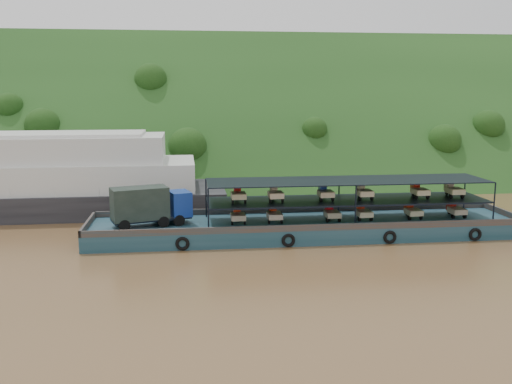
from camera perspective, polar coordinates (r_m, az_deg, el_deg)
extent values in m
plane|color=brown|center=(46.86, 2.88, -4.45)|extent=(160.00, 160.00, 0.00)
cube|color=#193A15|center=(81.91, -1.38, 1.88)|extent=(140.00, 39.60, 39.60)
cube|color=#123541|center=(47.24, 4.90, -3.60)|extent=(35.00, 7.00, 1.20)
cube|color=#592D19|center=(50.30, 4.13, -1.75)|extent=(35.00, 0.20, 0.50)
cube|color=#592D19|center=(43.81, 5.82, -3.57)|extent=(35.00, 0.20, 0.50)
cube|color=#592D19|center=(53.34, 23.55, -1.89)|extent=(0.20, 7.00, 0.50)
cube|color=#592D19|center=(46.76, -16.49, -3.06)|extent=(0.20, 7.00, 0.50)
torus|color=black|center=(42.86, -7.37, -5.16)|extent=(1.06, 0.26, 1.06)
torus|color=black|center=(43.50, 3.26, -4.86)|extent=(1.06, 0.26, 1.06)
torus|color=black|center=(45.56, 13.24, -4.42)|extent=(1.06, 0.26, 1.06)
torus|color=black|center=(48.39, 21.07, -3.99)|extent=(1.06, 0.26, 1.06)
cylinder|color=black|center=(44.62, -13.04, -3.27)|extent=(0.95, 0.56, 0.90)
cylinder|color=black|center=(46.43, -13.47, -2.76)|extent=(0.95, 0.56, 0.90)
cylinder|color=black|center=(45.25, -9.24, -2.95)|extent=(0.95, 0.56, 0.90)
cylinder|color=black|center=(47.04, -9.82, -2.47)|extent=(0.95, 0.56, 0.90)
cylinder|color=black|center=(45.57, -7.71, -2.82)|extent=(0.95, 0.56, 0.90)
cylinder|color=black|center=(47.34, -8.34, -2.34)|extent=(0.95, 0.56, 0.90)
cube|color=black|center=(45.95, -10.41, -2.61)|extent=(6.41, 3.65, 0.18)
cube|color=navy|center=(46.31, -7.64, -1.13)|extent=(2.08, 2.50, 1.97)
cube|color=black|center=(46.45, -6.75, -0.63)|extent=(0.57, 1.73, 0.81)
cube|color=black|center=(45.50, -11.56, -1.11)|extent=(4.74, 3.30, 2.51)
cube|color=black|center=(47.59, 9.07, -0.81)|extent=(23.00, 5.00, 0.12)
cube|color=black|center=(47.30, 9.12, 1.14)|extent=(23.00, 5.00, 0.08)
cylinder|color=black|center=(43.36, -4.79, -1.80)|extent=(0.12, 0.12, 3.30)
cylinder|color=black|center=(48.26, -5.01, -0.57)|extent=(0.12, 0.12, 3.30)
cylinder|color=black|center=(45.24, 9.93, -1.42)|extent=(0.12, 0.12, 3.30)
cylinder|color=black|center=(49.95, 8.29, -0.28)|extent=(0.12, 0.12, 3.30)
cylinder|color=black|center=(49.77, 22.72, -1.01)|extent=(0.12, 0.12, 3.30)
cylinder|color=black|center=(54.09, 20.13, 0.00)|extent=(0.12, 0.12, 3.30)
cylinder|color=black|center=(47.26, -1.96, -2.49)|extent=(0.12, 0.52, 0.52)
cylinder|color=black|center=(45.48, -2.39, -3.00)|extent=(0.14, 0.52, 0.52)
cylinder|color=black|center=(45.56, -1.14, -2.97)|extent=(0.14, 0.52, 0.52)
cube|color=#CDB591|center=(45.78, -1.81, -2.47)|extent=(1.15, 1.50, 0.44)
cube|color=red|center=(46.86, -1.93, -1.95)|extent=(0.55, 0.80, 0.80)
cube|color=red|center=(46.56, -1.91, -1.40)|extent=(0.50, 0.10, 0.10)
cylinder|color=black|center=(47.60, 1.61, -2.40)|extent=(0.12, 0.52, 0.52)
cylinder|color=black|center=(45.79, 1.32, -2.90)|extent=(0.14, 0.52, 0.52)
cylinder|color=black|center=(45.94, 2.55, -2.87)|extent=(0.14, 0.52, 0.52)
cube|color=beige|center=(46.13, 1.87, -2.38)|extent=(1.15, 1.50, 0.44)
cube|color=red|center=(47.20, 1.66, -1.86)|extent=(0.55, 0.80, 0.80)
cube|color=red|center=(46.91, 1.70, -1.31)|extent=(0.50, 0.10, 0.10)
cylinder|color=black|center=(48.53, 7.20, -2.23)|extent=(0.12, 0.52, 0.52)
cylinder|color=black|center=(46.70, 7.14, -2.72)|extent=(0.14, 0.52, 0.52)
cylinder|color=black|center=(46.95, 8.33, -2.68)|extent=(0.14, 0.52, 0.52)
cube|color=tan|center=(47.08, 7.64, -2.20)|extent=(1.15, 1.50, 0.44)
cube|color=red|center=(48.13, 7.30, -1.70)|extent=(0.55, 0.80, 0.80)
cube|color=red|center=(47.84, 7.37, -1.17)|extent=(0.50, 0.10, 0.10)
cylinder|color=black|center=(49.24, 10.24, -2.13)|extent=(0.12, 0.52, 0.52)
cylinder|color=black|center=(47.42, 10.29, -2.61)|extent=(0.14, 0.52, 0.52)
cylinder|color=black|center=(47.72, 11.44, -2.57)|extent=(0.14, 0.52, 0.52)
cube|color=beige|center=(47.82, 10.76, -2.10)|extent=(1.15, 1.50, 0.44)
cube|color=red|center=(48.85, 10.36, -1.61)|extent=(0.55, 0.80, 0.80)
cube|color=red|center=(48.57, 10.45, -1.08)|extent=(0.50, 0.10, 0.10)
cylinder|color=black|center=(50.65, 14.86, -1.97)|extent=(0.12, 0.52, 0.52)
cylinder|color=black|center=(48.83, 15.09, -2.43)|extent=(0.14, 0.52, 0.52)
cylinder|color=black|center=(49.21, 16.17, -2.39)|extent=(0.14, 0.52, 0.52)
cube|color=beige|center=(49.27, 15.49, -1.94)|extent=(1.15, 1.50, 0.44)
cube|color=red|center=(50.27, 15.01, -1.46)|extent=(0.55, 0.80, 0.80)
cube|color=red|center=(49.99, 15.12, -0.95)|extent=(0.50, 0.10, 0.10)
cylinder|color=black|center=(52.17, 18.76, -1.83)|extent=(0.12, 0.52, 0.52)
cylinder|color=black|center=(50.37, 19.12, -2.26)|extent=(0.14, 0.52, 0.52)
cylinder|color=black|center=(50.82, 20.13, -2.22)|extent=(0.14, 0.52, 0.52)
cube|color=beige|center=(50.83, 19.48, -1.78)|extent=(1.15, 1.50, 0.44)
cube|color=#B9170C|center=(51.80, 18.93, -1.33)|extent=(0.55, 0.80, 0.80)
cube|color=#B9170C|center=(51.54, 19.06, -0.83)|extent=(0.50, 0.10, 0.10)
cylinder|color=black|center=(46.92, -1.91, -0.44)|extent=(0.12, 0.52, 0.52)
cylinder|color=black|center=(45.12, -2.35, -0.87)|extent=(0.14, 0.52, 0.52)
cylinder|color=black|center=(45.21, -1.08, -0.84)|extent=(0.14, 0.52, 0.52)
cube|color=tan|center=(45.44, -1.76, -0.35)|extent=(1.15, 1.50, 0.44)
cube|color=#B6110C|center=(46.53, -1.89, 0.12)|extent=(0.55, 0.80, 0.80)
cube|color=#B6110C|center=(46.25, -1.87, 0.69)|extent=(0.50, 0.10, 0.10)
cylinder|color=black|center=(47.27, 1.71, -0.36)|extent=(0.12, 0.52, 0.52)
cylinder|color=black|center=(45.45, 1.43, -0.79)|extent=(0.14, 0.52, 0.52)
cylinder|color=black|center=(45.60, 2.67, -0.76)|extent=(0.14, 0.52, 0.52)
cube|color=beige|center=(45.80, 1.99, -0.27)|extent=(1.15, 1.50, 0.44)
cube|color=#CAB58F|center=(46.88, 1.77, 0.20)|extent=(0.55, 0.80, 0.80)
cube|color=#CAB58F|center=(46.61, 1.81, 0.76)|extent=(0.50, 0.10, 0.10)
cylinder|color=black|center=(48.05, 6.57, -0.25)|extent=(0.12, 0.52, 0.52)
cylinder|color=black|center=(46.21, 6.49, -0.67)|extent=(0.14, 0.52, 0.52)
cylinder|color=black|center=(46.45, 7.69, -0.64)|extent=(0.14, 0.52, 0.52)
cube|color=#C4B28A|center=(46.60, 6.99, -0.16)|extent=(1.15, 1.50, 0.44)
cube|color=#19399A|center=(47.67, 6.67, 0.30)|extent=(0.55, 0.80, 0.80)
cube|color=#19399A|center=(47.40, 6.74, 0.85)|extent=(0.50, 0.10, 0.10)
cylinder|color=black|center=(48.90, 10.29, -0.17)|extent=(0.12, 0.52, 0.52)
cylinder|color=black|center=(47.07, 10.35, -0.57)|extent=(0.14, 0.52, 0.52)
cylinder|color=black|center=(47.37, 11.50, -0.54)|extent=(0.14, 0.52, 0.52)
cube|color=beige|center=(47.48, 10.81, -0.07)|extent=(1.15, 1.50, 0.44)
cube|color=beige|center=(48.53, 10.41, 0.38)|extent=(0.55, 0.80, 0.80)
cube|color=beige|center=(48.26, 10.50, 0.92)|extent=(0.50, 0.10, 0.10)
cylinder|color=black|center=(50.50, 15.46, -0.05)|extent=(0.12, 0.52, 0.52)
cylinder|color=black|center=(48.68, 15.71, -0.43)|extent=(0.14, 0.52, 0.52)
cylinder|color=black|center=(49.07, 16.79, -0.40)|extent=(0.14, 0.52, 0.52)
cube|color=beige|center=(49.13, 16.11, 0.05)|extent=(1.15, 1.50, 0.44)
cube|color=#B41B0C|center=(50.15, 15.61, 0.48)|extent=(0.55, 0.80, 0.80)
cube|color=#B41B0C|center=(49.88, 15.73, 1.01)|extent=(0.50, 0.10, 0.10)
cylinder|color=black|center=(51.72, 18.55, 0.03)|extent=(0.12, 0.52, 0.52)
cylinder|color=black|center=(49.91, 18.91, -0.35)|extent=(0.14, 0.52, 0.52)
cylinder|color=black|center=(50.35, 19.94, -0.32)|extent=(0.14, 0.52, 0.52)
cube|color=beige|center=(50.38, 19.27, 0.12)|extent=(1.15, 1.50, 0.44)
cube|color=#C4B08B|center=(51.37, 18.73, 0.54)|extent=(0.55, 0.80, 0.80)
cube|color=#C4B08B|center=(51.12, 18.85, 1.05)|extent=(0.50, 0.10, 0.10)
cube|color=black|center=(59.44, -22.16, -0.92)|extent=(38.62, 9.91, 2.31)
cube|color=silver|center=(59.05, -22.32, 1.47)|extent=(32.83, 8.90, 2.70)
cube|color=silver|center=(58.74, -22.49, 3.98)|extent=(27.04, 7.90, 2.51)
cube|color=silver|center=(58.63, -22.58, 5.33)|extent=(23.18, 6.91, 0.29)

